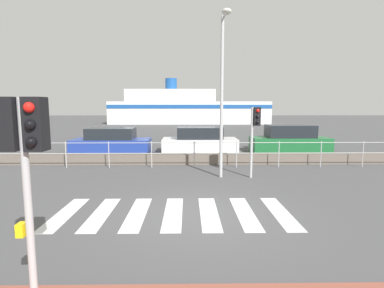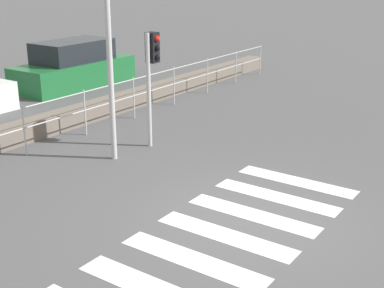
% 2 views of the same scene
% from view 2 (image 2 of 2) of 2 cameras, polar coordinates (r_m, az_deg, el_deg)
% --- Properties ---
extents(ground_plane, '(160.00, 160.00, 0.00)m').
position_cam_2_polar(ground_plane, '(9.11, 5.74, -8.09)').
color(ground_plane, '#4C4C4F').
extents(crosswalk, '(5.85, 2.40, 0.01)m').
position_cam_2_polar(crosswalk, '(8.61, 3.60, -9.70)').
color(crosswalk, silver).
rests_on(crosswalk, ground_plane).
extents(seawall, '(24.71, 0.55, 0.47)m').
position_cam_2_polar(seawall, '(13.17, -19.68, 0.57)').
color(seawall, '#6B6056').
rests_on(seawall, ground_plane).
extents(harbor_fence, '(22.27, 0.04, 1.15)m').
position_cam_2_polar(harbor_fence, '(12.35, -17.54, 2.16)').
color(harbor_fence, '#B2B2B5').
rests_on(harbor_fence, ground_plane).
extents(traffic_light_far, '(0.34, 0.32, 2.64)m').
position_cam_2_polar(traffic_light_far, '(12.25, -4.35, 8.53)').
color(traffic_light_far, '#B2B2B5').
rests_on(traffic_light_far, ground_plane).
extents(parked_car_green, '(4.44, 1.73, 1.58)m').
position_cam_2_polar(parked_car_green, '(19.22, -12.46, 8.04)').
color(parked_car_green, '#1E6633').
rests_on(parked_car_green, ground_plane).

